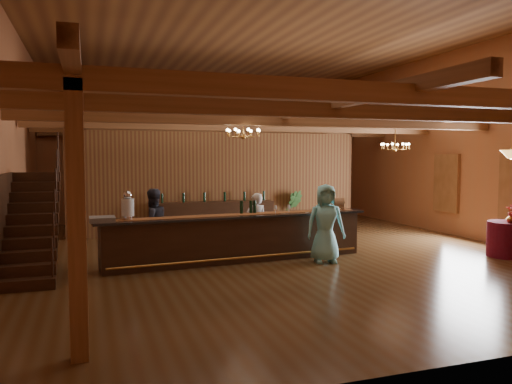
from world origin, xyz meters
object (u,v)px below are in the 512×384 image
object	(u,v)px
guest	(326,223)
raffle_drum	(338,203)
beverage_dispenser	(128,206)
backbar_shelf	(215,218)
floor_plant	(292,210)
staff_second	(152,224)
bartender	(256,223)
tasting_bar	(238,238)
chandelier_right	(395,146)
round_table	(508,239)
chandelier_left	(243,133)
pendant_lamp	(512,154)

from	to	relation	value
guest	raffle_drum	bearing A→B (deg)	61.89
beverage_dispenser	raffle_drum	world-z (taller)	beverage_dispenser
backbar_shelf	floor_plant	size ratio (longest dim) A/B	2.78
beverage_dispenser	floor_plant	distance (m)	6.89
raffle_drum	staff_second	distance (m)	4.44
beverage_dispenser	bartender	world-z (taller)	beverage_dispenser
floor_plant	tasting_bar	bearing A→B (deg)	-126.61
chandelier_right	tasting_bar	bearing A→B (deg)	-161.79
staff_second	floor_plant	bearing A→B (deg)	-166.95
beverage_dispenser	staff_second	bearing A→B (deg)	55.67
raffle_drum	tasting_bar	bearing A→B (deg)	-176.53
tasting_bar	round_table	distance (m)	6.36
backbar_shelf	tasting_bar	bearing A→B (deg)	-91.85
backbar_shelf	chandelier_right	bearing A→B (deg)	-19.96
bartender	floor_plant	world-z (taller)	bartender
bartender	round_table	bearing A→B (deg)	155.79
staff_second	chandelier_left	bearing A→B (deg)	151.39
tasting_bar	guest	distance (m)	1.99
beverage_dispenser	raffle_drum	xyz separation A→B (m)	(4.98, 0.30, -0.11)
round_table	floor_plant	distance (m)	6.46
guest	pendant_lamp	bearing A→B (deg)	1.61
floor_plant	staff_second	bearing A→B (deg)	-145.39
backbar_shelf	guest	size ratio (longest dim) A/B	2.04
bartender	chandelier_left	bearing A→B (deg)	27.47
backbar_shelf	chandelier_left	world-z (taller)	chandelier_left
round_table	bartender	world-z (taller)	bartender
raffle_drum	pendant_lamp	size ratio (longest dim) A/B	0.38
beverage_dispenser	staff_second	world-z (taller)	beverage_dispenser
tasting_bar	chandelier_right	world-z (taller)	chandelier_right
backbar_shelf	staff_second	xyz separation A→B (m)	(-2.25, -3.19, 0.31)
chandelier_left	chandelier_right	world-z (taller)	same
pendant_lamp	chandelier_right	bearing A→B (deg)	105.28
tasting_bar	round_table	world-z (taller)	tasting_bar
backbar_shelf	round_table	size ratio (longest dim) A/B	3.72
beverage_dispenser	floor_plant	bearing A→B (deg)	37.81
round_table	pendant_lamp	distance (m)	1.99
raffle_drum	floor_plant	world-z (taller)	raffle_drum
backbar_shelf	round_table	world-z (taller)	backbar_shelf
backbar_shelf	bartender	bearing A→B (deg)	-81.36
beverage_dispenser	raffle_drum	size ratio (longest dim) A/B	1.76
pendant_lamp	round_table	bearing A→B (deg)	26.57
floor_plant	chandelier_left	bearing A→B (deg)	-127.28
bartender	floor_plant	bearing A→B (deg)	-126.54
chandelier_right	backbar_shelf	bearing A→B (deg)	155.34
guest	staff_second	bearing A→B (deg)	169.65
pendant_lamp	staff_second	bearing A→B (deg)	163.76
chandelier_right	floor_plant	world-z (taller)	chandelier_right
raffle_drum	pendant_lamp	distance (m)	4.14
backbar_shelf	pendant_lamp	size ratio (longest dim) A/B	3.94
backbar_shelf	guest	distance (m)	4.90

